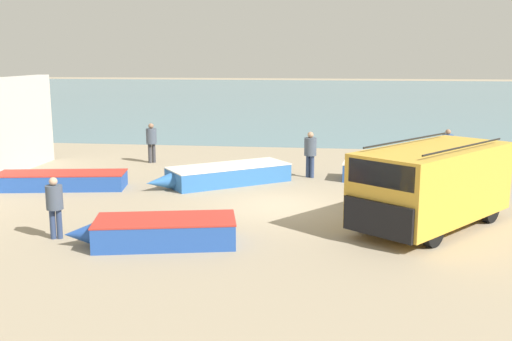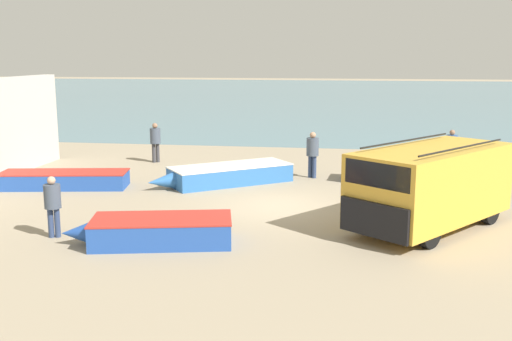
% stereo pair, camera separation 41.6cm
% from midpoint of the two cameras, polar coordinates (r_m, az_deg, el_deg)
% --- Properties ---
extents(ground_plane, '(200.00, 200.00, 0.00)m').
position_cam_midpoint_polar(ground_plane, '(18.77, 2.70, -3.44)').
color(ground_plane, gray).
extents(sea_water, '(120.00, 80.00, 0.01)m').
position_cam_midpoint_polar(sea_water, '(70.26, 7.27, 7.13)').
color(sea_water, slate).
rests_on(sea_water, ground_plane).
extents(parked_van, '(4.84, 5.35, 2.35)m').
position_cam_midpoint_polar(parked_van, '(16.94, 16.99, -1.26)').
color(parked_van, gold).
rests_on(parked_van, ground_plane).
extents(fishing_rowboat_0, '(5.01, 4.12, 0.67)m').
position_cam_midpoint_polar(fishing_rowboat_0, '(22.00, -2.32, -0.39)').
color(fishing_rowboat_0, '#2D66AD').
rests_on(fishing_rowboat_0, ground_plane).
extents(fishing_rowboat_1, '(5.00, 1.72, 0.68)m').
position_cam_midpoint_polar(fishing_rowboat_1, '(22.90, 14.61, -0.27)').
color(fishing_rowboat_1, '#234CA3').
rests_on(fishing_rowboat_1, ground_plane).
extents(fishing_rowboat_2, '(5.47, 2.10, 0.58)m').
position_cam_midpoint_polar(fishing_rowboat_2, '(22.36, -17.74, -0.84)').
color(fishing_rowboat_2, '#234CA3').
rests_on(fishing_rowboat_2, ground_plane).
extents(fishing_rowboat_3, '(4.35, 2.23, 0.66)m').
position_cam_midpoint_polar(fishing_rowboat_3, '(15.24, -8.74, -5.70)').
color(fishing_rowboat_3, '#234CA3').
rests_on(fishing_rowboat_3, ground_plane).
extents(fisherman_0, '(0.44, 0.44, 1.67)m').
position_cam_midpoint_polar(fisherman_0, '(25.71, 18.56, 2.21)').
color(fisherman_0, navy).
rests_on(fisherman_0, ground_plane).
extents(fisherman_1, '(0.46, 0.46, 1.73)m').
position_cam_midpoint_polar(fisherman_1, '(26.54, -9.13, 2.99)').
color(fisherman_1, '#38383D').
rests_on(fisherman_1, ground_plane).
extents(fisherman_2, '(0.47, 0.47, 1.77)m').
position_cam_midpoint_polar(fisherman_2, '(23.00, 5.92, 1.91)').
color(fisherman_2, navy).
rests_on(fisherman_2, ground_plane).
extents(fisherman_3, '(0.42, 0.42, 1.62)m').
position_cam_midpoint_polar(fisherman_3, '(16.21, -18.11, -2.79)').
color(fisherman_3, navy).
rests_on(fisherman_3, ground_plane).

